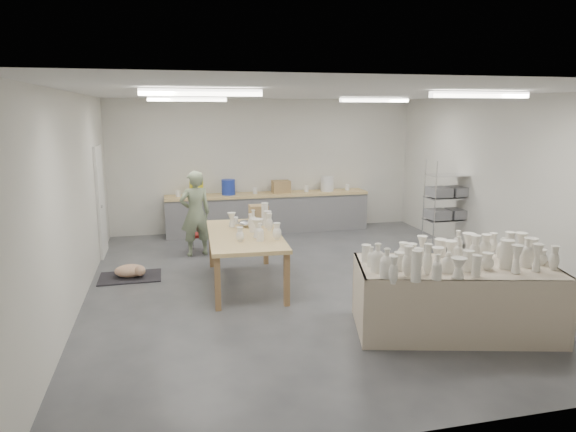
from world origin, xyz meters
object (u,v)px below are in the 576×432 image
object	(u,v)px
potter	(195,213)
red_stool	(196,236)
drying_table	(455,295)
work_table	(249,232)

from	to	relation	value
potter	red_stool	xyz separation A→B (m)	(-0.00, 0.27, -0.51)
drying_table	work_table	size ratio (longest dim) A/B	1.16
potter	red_stool	world-z (taller)	potter
potter	red_stool	bearing A→B (deg)	-101.85
work_table	potter	distance (m)	1.95
work_table	red_stool	size ratio (longest dim) A/B	5.14
drying_table	work_table	bearing A→B (deg)	146.11
work_table	potter	bearing A→B (deg)	115.02
drying_table	potter	distance (m)	5.22
work_table	potter	size ratio (longest dim) A/B	1.39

